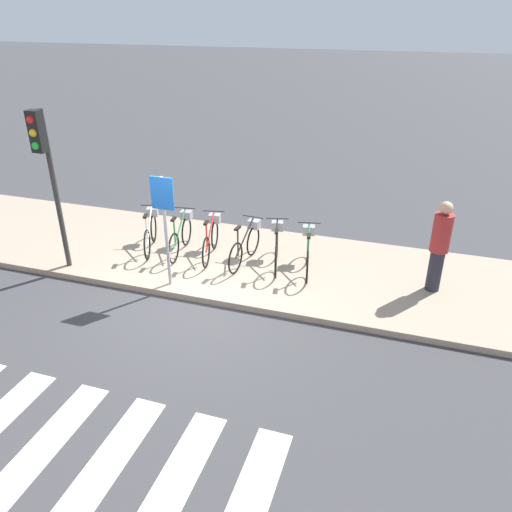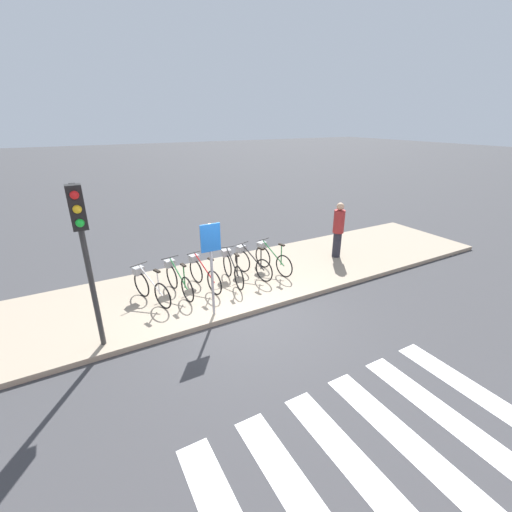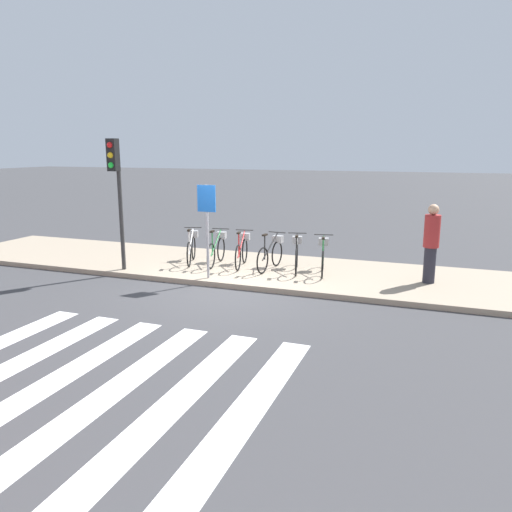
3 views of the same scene
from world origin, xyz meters
The scene contains 11 objects.
ground_plane centered at (0.00, 0.00, 0.00)m, with size 120.00×120.00×0.00m, color #38383A.
sidewalk centered at (0.00, 1.70, 0.06)m, with size 17.75×3.40×0.12m.
parked_bicycle_0 centered at (-1.80, 1.63, 0.54)m, with size 0.65×1.45×0.94m.
parked_bicycle_1 centered at (-1.09, 1.68, 0.54)m, with size 0.46×1.52×0.94m.
parked_bicycle_2 centered at (-0.40, 1.70, 0.54)m, with size 0.47×1.51×0.94m.
parked_bicycle_3 centered at (0.40, 1.65, 0.54)m, with size 0.46×1.53×0.94m.
parked_bicycle_4 centered at (1.03, 1.72, 0.54)m, with size 0.54×1.49×0.94m.
parked_bicycle_5 centered at (1.69, 1.70, 0.54)m, with size 0.49×1.51×0.94m.
pedestrian centered at (4.11, 1.63, 1.05)m, with size 0.34×0.34×1.76m.
traffic_light centered at (-3.03, 0.23, 2.41)m, with size 0.24×0.40×3.17m.
sign_post centered at (-0.69, 0.29, 1.58)m, with size 0.44×0.07×2.14m.
Camera 1 is at (3.46, -7.15, 4.92)m, focal length 35.00 mm.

